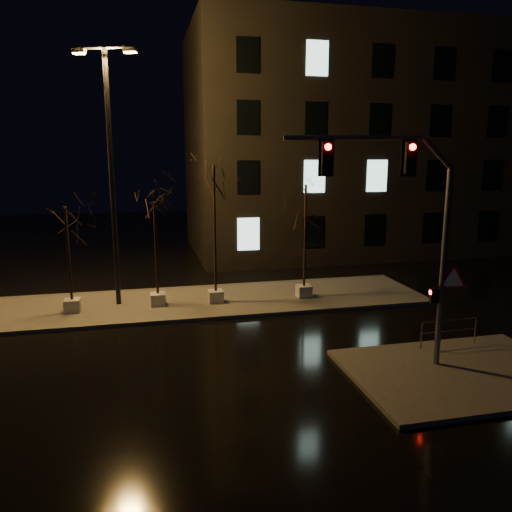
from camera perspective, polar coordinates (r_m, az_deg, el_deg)
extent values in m
plane|color=black|center=(17.72, -5.47, -11.01)|extent=(90.00, 90.00, 0.00)
cube|color=#4A4742|center=(23.32, -7.43, -5.27)|extent=(22.00, 5.00, 0.15)
cube|color=#4A4742|center=(17.27, 22.42, -12.22)|extent=(7.00, 5.00, 0.15)
cube|color=black|center=(37.82, 12.44, 12.37)|extent=(25.00, 12.00, 15.00)
cube|color=beige|center=(22.87, -20.24, -5.33)|extent=(0.65, 0.65, 0.55)
cylinder|color=black|center=(22.35, -20.64, 0.21)|extent=(0.11, 0.11, 3.95)
cube|color=beige|center=(22.80, -11.13, -4.87)|extent=(0.65, 0.65, 0.55)
cylinder|color=black|center=(22.26, -11.36, 0.86)|extent=(0.11, 0.11, 4.08)
cube|color=beige|center=(22.89, -4.61, -4.62)|extent=(0.65, 0.65, 0.55)
cylinder|color=black|center=(22.23, -4.74, 3.05)|extent=(0.11, 0.11, 5.63)
cube|color=beige|center=(23.77, 5.49, -4.01)|extent=(0.65, 0.65, 0.55)
cylinder|color=black|center=(23.21, 5.62, 2.29)|extent=(0.11, 0.11, 4.74)
cylinder|color=#5B5E63|center=(16.54, 20.60, -1.48)|extent=(0.19, 0.19, 6.23)
cylinder|color=#5B5E63|center=(15.22, 11.18, 13.10)|extent=(4.11, 0.87, 0.15)
cube|color=black|center=(15.70, 17.24, 10.67)|extent=(0.35, 0.28, 0.93)
cube|color=black|center=(15.04, 8.12, 11.05)|extent=(0.35, 0.28, 0.93)
cube|color=black|center=(16.65, 19.67, -4.28)|extent=(0.26, 0.22, 0.47)
cone|color=red|center=(16.69, 21.57, -2.54)|extent=(1.07, 0.22, 1.08)
sphere|color=#FF0C07|center=(16.17, 21.54, 11.50)|extent=(0.19, 0.19, 0.19)
cylinder|color=black|center=(22.58, -16.15, 8.11)|extent=(0.22, 0.22, 10.91)
cylinder|color=black|center=(22.95, -16.96, 21.82)|extent=(2.31, 0.88, 0.11)
cube|color=#FFA432|center=(23.34, -19.58, 21.07)|extent=(0.62, 0.47, 0.22)
cube|color=#FFA432|center=(22.54, -14.19, 21.74)|extent=(0.62, 0.47, 0.22)
cylinder|color=#5B5E63|center=(18.42, 18.37, -8.70)|extent=(0.05, 0.05, 0.89)
cylinder|color=#5B5E63|center=(19.63, 23.77, -7.84)|extent=(0.05, 0.05, 0.89)
cylinder|color=#5B5E63|center=(18.85, 21.27, -6.85)|extent=(2.17, 0.09, 0.04)
cylinder|color=#5B5E63|center=(18.97, 21.18, -7.98)|extent=(2.17, 0.09, 0.04)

